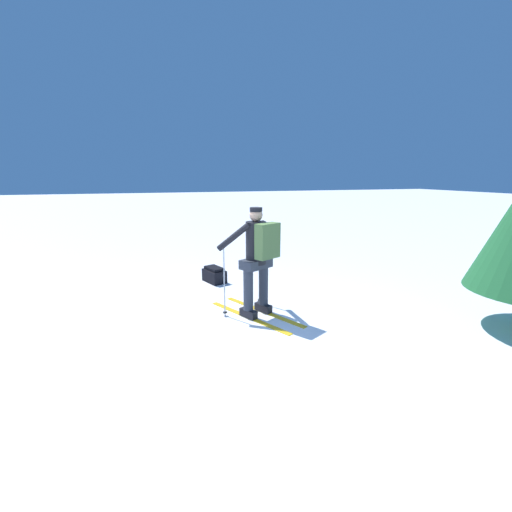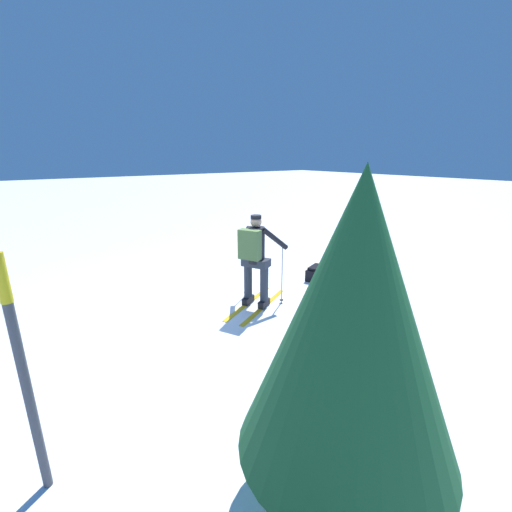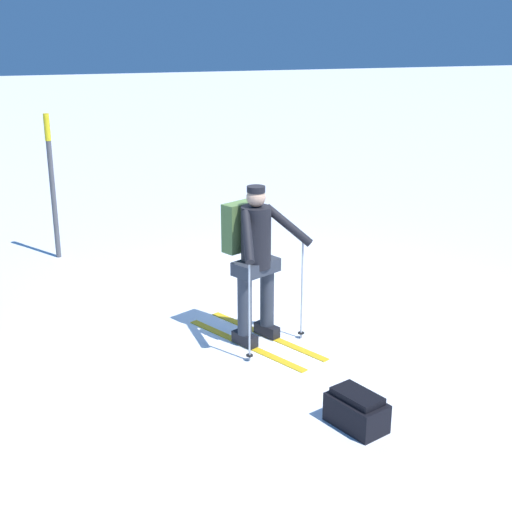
# 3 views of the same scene
# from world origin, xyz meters

# --- Properties ---
(ground_plane) EXTENTS (80.00, 80.00, 0.00)m
(ground_plane) POSITION_xyz_m (0.00, 0.00, 0.00)
(ground_plane) COLOR white
(skier) EXTENTS (1.17, 1.70, 1.69)m
(skier) POSITION_xyz_m (-0.59, -0.65, 0.97)
(skier) COLOR gold
(skier) RESTS_ON ground_plane
(dropped_backpack) EXTENTS (0.46, 0.58, 0.32)m
(dropped_backpack) POSITION_xyz_m (-0.28, -2.56, 0.15)
(dropped_backpack) COLOR black
(dropped_backpack) RESTS_ON ground_plane
(trail_marker) EXTENTS (0.08, 0.08, 2.05)m
(trail_marker) POSITION_xyz_m (-2.47, 2.86, 1.19)
(trail_marker) COLOR #4C4C51
(trail_marker) RESTS_ON ground_plane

